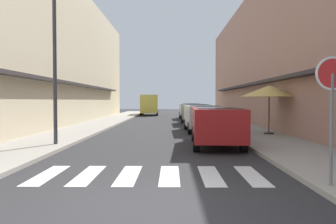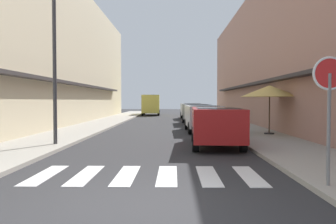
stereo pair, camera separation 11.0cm
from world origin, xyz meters
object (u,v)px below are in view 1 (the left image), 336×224
object	(u,v)px
parked_car_mid	(202,115)
round_street_sign	(332,87)
delivery_van	(150,103)
parked_car_far	(195,112)
cafe_umbrella	(269,91)
parked_car_distant	(190,109)
parked_car_near	(216,122)
street_lamp	(59,49)

from	to	relation	value
parked_car_mid	round_street_sign	distance (m)	12.64
delivery_van	round_street_sign	distance (m)	34.32
delivery_van	parked_car_mid	bearing A→B (deg)	-78.64
parked_car_mid	parked_car_far	xyz separation A→B (m)	(0.00, 6.04, -0.00)
cafe_umbrella	delivery_van	bearing A→B (deg)	107.09
parked_car_distant	parked_car_near	bearing A→B (deg)	-90.00
delivery_van	cafe_umbrella	world-z (taller)	cafe_umbrella
parked_car_near	delivery_van	distance (m)	27.76
parked_car_near	street_lamp	xyz separation A→B (m)	(-5.84, -0.24, 2.73)
cafe_umbrella	parked_car_near	bearing A→B (deg)	-129.24
delivery_van	cafe_umbrella	size ratio (longest dim) A/B	1.98
parked_car_mid	cafe_umbrella	size ratio (longest dim) A/B	1.60
parked_car_distant	street_lamp	size ratio (longest dim) A/B	0.74
delivery_van	cafe_umbrella	bearing A→B (deg)	-72.91
delivery_van	round_street_sign	xyz separation A→B (m)	(5.65, -33.84, 0.59)
round_street_sign	parked_car_distant	bearing A→B (deg)	93.08
parked_car_far	street_lamp	bearing A→B (deg)	-115.28
round_street_sign	cafe_umbrella	xyz separation A→B (m)	(1.65, 10.11, 0.18)
parked_car_mid	delivery_van	distance (m)	21.75
street_lamp	parked_car_mid	bearing A→B (deg)	47.33
street_lamp	cafe_umbrella	xyz separation A→B (m)	(8.86, 3.93, -1.47)
round_street_sign	cafe_umbrella	world-z (taller)	round_street_sign
round_street_sign	street_lamp	bearing A→B (deg)	139.39
parked_car_mid	delivery_van	bearing A→B (deg)	101.36
parked_car_near	parked_car_mid	world-z (taller)	same
parked_car_near	round_street_sign	distance (m)	6.65
parked_car_mid	round_street_sign	xyz separation A→B (m)	(1.36, -12.52, 1.08)
round_street_sign	cafe_umbrella	distance (m)	10.25
parked_car_far	cafe_umbrella	bearing A→B (deg)	-70.38
parked_car_mid	street_lamp	bearing A→B (deg)	-132.67
parked_car_near	cafe_umbrella	bearing A→B (deg)	50.76
parked_car_near	parked_car_distant	world-z (taller)	same
cafe_umbrella	street_lamp	bearing A→B (deg)	-156.07
parked_car_near	street_lamp	distance (m)	6.46
round_street_sign	cafe_umbrella	bearing A→B (deg)	80.73
parked_car_mid	street_lamp	size ratio (longest dim) A/B	0.76
parked_car_far	street_lamp	xyz separation A→B (m)	(-5.84, -12.38, 2.73)
parked_car_mid	delivery_van	world-z (taller)	delivery_van
parked_car_far	parked_car_near	bearing A→B (deg)	-90.00
parked_car_near	round_street_sign	bearing A→B (deg)	-78.02
parked_car_far	round_street_sign	bearing A→B (deg)	-85.80
parked_car_near	delivery_van	xyz separation A→B (m)	(-4.28, 27.42, 0.48)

